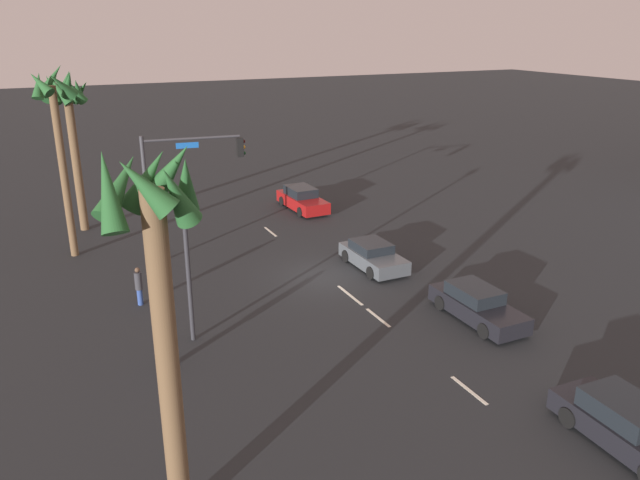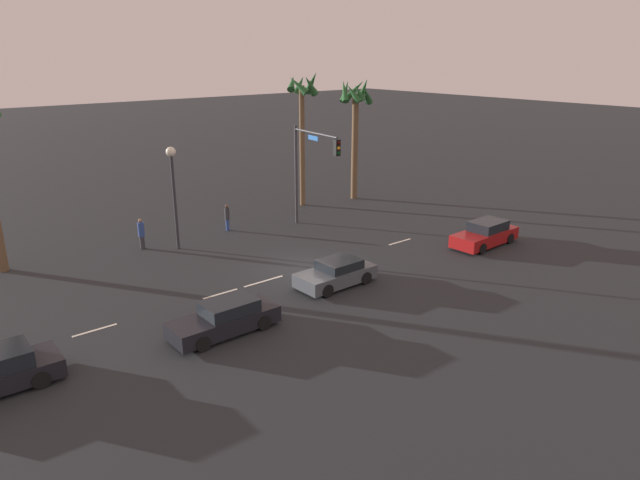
% 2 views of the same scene
% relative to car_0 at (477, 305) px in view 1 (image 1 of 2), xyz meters
% --- Properties ---
extents(ground_plane, '(220.00, 220.00, 0.00)m').
position_rel_car_0_xyz_m(ground_plane, '(6.90, 3.64, -0.64)').
color(ground_plane, '#232628').
extents(lane_stripe_1, '(1.87, 0.14, 0.01)m').
position_rel_car_0_xyz_m(lane_stripe_1, '(-4.18, 3.64, -0.63)').
color(lane_stripe_1, silver).
rests_on(lane_stripe_1, ground_plane).
extents(lane_stripe_2, '(1.88, 0.14, 0.01)m').
position_rel_car_0_xyz_m(lane_stripe_2, '(1.83, 3.64, -0.63)').
color(lane_stripe_2, silver).
rests_on(lane_stripe_2, ground_plane).
extents(lane_stripe_3, '(2.33, 0.14, 0.01)m').
position_rel_car_0_xyz_m(lane_stripe_3, '(4.34, 3.64, -0.63)').
color(lane_stripe_3, silver).
rests_on(lane_stripe_3, ground_plane).
extents(lane_stripe_4, '(1.89, 0.14, 0.01)m').
position_rel_car_0_xyz_m(lane_stripe_4, '(14.39, 3.64, -0.63)').
color(lane_stripe_4, silver).
rests_on(lane_stripe_4, ground_plane).
extents(car_0, '(4.61, 1.84, 1.38)m').
position_rel_car_0_xyz_m(car_0, '(0.00, 0.00, 0.00)').
color(car_0, black).
rests_on(car_0, ground_plane).
extents(car_1, '(4.66, 2.04, 1.42)m').
position_rel_car_0_xyz_m(car_1, '(-8.43, 1.33, 0.01)').
color(car_1, black).
rests_on(car_1, ground_plane).
extents(car_2, '(4.11, 1.97, 1.29)m').
position_rel_car_0_xyz_m(car_2, '(6.91, 0.98, -0.03)').
color(car_2, '#474C51').
rests_on(car_2, ground_plane).
extents(car_3, '(4.71, 1.98, 1.46)m').
position_rel_car_0_xyz_m(car_3, '(17.93, 0.01, 0.03)').
color(car_3, maroon).
rests_on(car_3, ground_plane).
extents(traffic_signal, '(0.81, 5.10, 6.59)m').
position_rel_car_0_xyz_m(traffic_signal, '(11.80, 9.33, 3.82)').
color(traffic_signal, '#38383D').
rests_on(traffic_signal, ground_plane).
extents(streetlamp, '(0.56, 0.56, 6.04)m').
position_rel_car_0_xyz_m(streetlamp, '(3.30, 11.12, 3.60)').
color(streetlamp, '#2D2D33').
rests_on(streetlamp, ground_plane).
extents(pedestrian_0, '(0.52, 0.52, 1.85)m').
position_rel_car_0_xyz_m(pedestrian_0, '(1.64, 12.42, 0.33)').
color(pedestrian_0, '#333338').
rests_on(pedestrian_0, ground_plane).
extents(pedestrian_1, '(0.45, 0.45, 1.74)m').
position_rel_car_0_xyz_m(pedestrian_1, '(7.42, 12.41, 0.29)').
color(pedestrian_1, '#2D478C').
rests_on(pedestrian_1, ground_plane).
extents(palm_tree_0, '(2.76, 2.88, 9.27)m').
position_rel_car_0_xyz_m(palm_tree_0, '(19.60, 13.58, 6.13)').
color(palm_tree_0, brown).
rests_on(palm_tree_0, ground_plane).
extents(palm_tree_1, '(2.42, 2.51, 9.40)m').
position_rel_car_0_xyz_m(palm_tree_1, '(-5.52, 13.71, 6.04)').
color(palm_tree_1, brown).
rests_on(palm_tree_1, ground_plane).
extents(palm_tree_2, '(2.53, 2.42, 9.89)m').
position_rel_car_0_xyz_m(palm_tree_2, '(15.24, 14.41, 6.64)').
color(palm_tree_2, brown).
rests_on(palm_tree_2, ground_plane).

